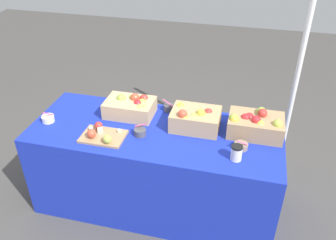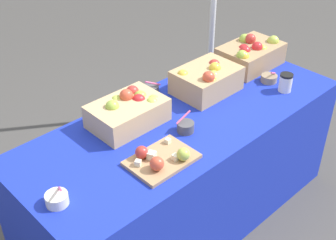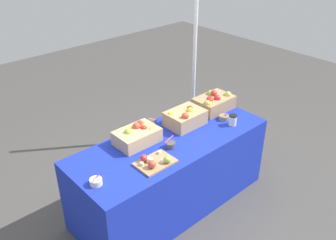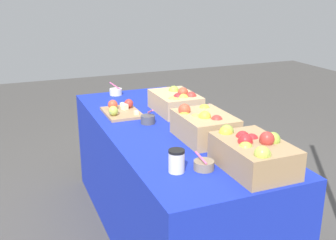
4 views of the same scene
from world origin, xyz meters
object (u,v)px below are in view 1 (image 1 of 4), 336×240
apple_crate_middle (195,119)px  coffee_cup (236,153)px  sample_bowl_extra (169,108)px  apple_crate_left (256,124)px  apple_crate_right (131,107)px  sample_bowl_mid (140,132)px  sample_bowl_far (48,119)px  sample_bowl_near (241,146)px  tent_pole (301,57)px  cutting_board_front (102,135)px

apple_crate_middle → coffee_cup: bearing=-42.7°
sample_bowl_extra → coffee_cup: coffee_cup is taller
apple_crate_left → apple_crate_right: size_ratio=1.04×
sample_bowl_mid → coffee_cup: size_ratio=0.93×
apple_crate_left → coffee_cup: bearing=-108.0°
sample_bowl_far → sample_bowl_extra: sample_bowl_far is taller
sample_bowl_near → sample_bowl_extra: size_ratio=0.91×
apple_crate_right → tent_pole: tent_pole is taller
apple_crate_middle → coffee_cup: apple_crate_middle is taller
sample_bowl_mid → tent_pole: tent_pole is taller
sample_bowl_near → tent_pole: (0.38, 0.79, 0.38)m
apple_crate_right → sample_bowl_mid: apple_crate_right is taller
apple_crate_left → sample_bowl_far: size_ratio=3.62×
apple_crate_left → cutting_board_front: 1.13m
sample_bowl_mid → sample_bowl_extra: (0.12, 0.39, 0.00)m
apple_crate_left → sample_bowl_mid: apple_crate_left is taller
sample_bowl_near → apple_crate_left: bearing=67.6°
sample_bowl_extra → apple_crate_left: bearing=-13.6°
sample_bowl_near → coffee_cup: bearing=-100.5°
apple_crate_right → sample_bowl_extra: size_ratio=3.58×
coffee_cup → sample_bowl_extra: bearing=139.3°
sample_bowl_far → coffee_cup: bearing=-4.5°
apple_crate_right → sample_bowl_near: apple_crate_right is taller
sample_bowl_near → sample_bowl_extra: bearing=148.3°
sample_bowl_extra → cutting_board_front: bearing=-127.8°
cutting_board_front → sample_bowl_far: size_ratio=2.88×
apple_crate_right → sample_bowl_extra: 0.31m
apple_crate_middle → sample_bowl_extra: size_ratio=3.38×
tent_pole → coffee_cup: bearing=-113.5°
tent_pole → apple_crate_right: bearing=-156.5°
apple_crate_middle → coffee_cup: 0.46m
cutting_board_front → sample_bowl_mid: size_ratio=3.14×
apple_crate_left → apple_crate_middle: size_ratio=1.10×
sample_bowl_far → tent_pole: size_ratio=0.05×
sample_bowl_near → coffee_cup: coffee_cup is taller
apple_crate_right → sample_bowl_near: 0.92m
sample_bowl_near → tent_pole: 0.96m
apple_crate_left → coffee_cup: apple_crate_left is taller
cutting_board_front → apple_crate_left: bearing=16.7°
apple_crate_left → sample_bowl_mid: bearing=-164.7°
sample_bowl_far → apple_crate_right: bearing=23.1°
apple_crate_right → tent_pole: 1.42m
sample_bowl_extra → tent_pole: bearing=22.9°
apple_crate_left → apple_crate_right: (-0.97, 0.03, -0.01)m
cutting_board_front → coffee_cup: (0.97, -0.01, 0.03)m
apple_crate_middle → tent_pole: bearing=39.7°
apple_crate_right → sample_bowl_mid: size_ratio=3.80×
apple_crate_middle → sample_bowl_mid: 0.42m
apple_crate_left → coffee_cup: size_ratio=3.65×
sample_bowl_near → sample_bowl_far: size_ratio=0.88×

